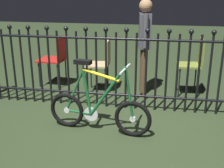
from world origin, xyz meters
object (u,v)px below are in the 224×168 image
at_px(person_visitor, 145,40).
at_px(chair_red, 56,56).
at_px(bicycle, 98,109).
at_px(chair_olive, 194,61).
at_px(chair_tan, 102,61).

bearing_deg(person_visitor, chair_red, 175.78).
height_order(bicycle, chair_red, bicycle).
distance_m(bicycle, chair_olive, 1.96).
distance_m(chair_olive, chair_tan, 1.47).
xyz_separation_m(bicycle, person_visitor, (0.43, 1.46, 0.59)).
bearing_deg(chair_tan, chair_olive, 4.22).
bearing_deg(chair_tan, chair_red, 168.43).
relative_size(bicycle, chair_olive, 1.42).
bearing_deg(bicycle, chair_olive, 50.86).
bearing_deg(chair_olive, person_visitor, -176.65).
height_order(chair_red, person_visitor, person_visitor).
height_order(bicycle, chair_olive, chair_olive).
bearing_deg(chair_red, chair_olive, -1.64).
bearing_deg(chair_tan, bicycle, -80.22).
xyz_separation_m(chair_olive, person_visitor, (-0.79, -0.05, 0.33)).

